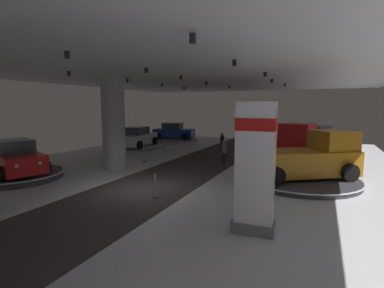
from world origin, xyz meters
The scene contains 20 objects.
ground centered at (0.00, 0.00, -0.02)m, with size 24.00×44.00×0.06m.
ceiling_with_spotlights centered at (0.00, 0.00, 5.55)m, with size 24.00×44.00×0.39m.
column_left centered at (-4.04, 2.89, 2.75)m, with size 1.35×1.35×5.50m.
brand_sign_pylon centered at (5.56, -2.33, 2.01)m, with size 1.30×0.71×3.89m.
display_platform_mid_right centered at (6.39, 4.31, 0.14)m, with size 5.68×5.68×0.25m.
pickup_truck_mid_right centered at (6.65, 4.49, 1.19)m, with size 5.56×4.74×2.30m.
display_platform_near_left centered at (-6.98, -1.25, 0.19)m, with size 4.49×4.49×0.35m.
display_car_near_left centered at (-7.01, -1.24, 1.11)m, with size 4.56×3.26×1.71m.
display_platform_deep_right centered at (7.00, 16.36, 0.21)m, with size 4.51×4.51×0.37m.
display_car_deep_right centered at (6.98, 16.34, 1.14)m, with size 3.68×4.54×1.71m.
display_platform_far_right centered at (6.31, 10.37, 0.20)m, with size 5.68×5.68×0.36m.
pickup_truck_far_right centered at (6.22, 10.06, 1.30)m, with size 3.81×5.68×2.30m.
display_platform_far_left centered at (-7.40, 9.92, 0.15)m, with size 4.79×4.79×0.26m.
display_car_far_left centered at (-7.39, 9.89, 1.03)m, with size 2.59×4.38×1.71m.
display_platform_deep_left centered at (-6.92, 15.75, 0.17)m, with size 4.97×4.97×0.31m.
display_car_deep_left centered at (-6.95, 15.74, 1.08)m, with size 4.44×2.79×1.71m.
visitor_walking_near centered at (1.56, 6.88, 0.91)m, with size 0.32×0.32×1.59m.
visitor_walking_far centered at (-0.14, 11.52, 0.91)m, with size 0.32×0.32×1.59m.
stanchion_a centered at (1.15, -0.79, 0.37)m, with size 0.28×0.28×1.01m.
stanchion_b centered at (-3.61, 5.39, 0.37)m, with size 0.28×0.28×1.01m.
Camera 1 is at (7.27, -10.41, 3.76)m, focal length 26.41 mm.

